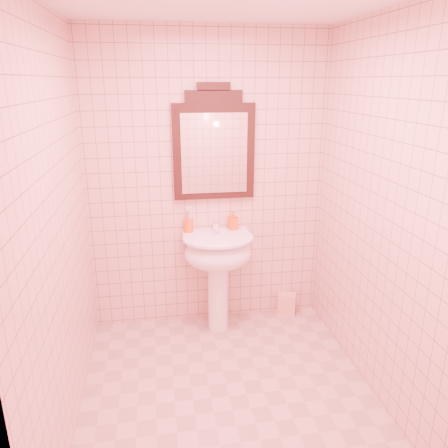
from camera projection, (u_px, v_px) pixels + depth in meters
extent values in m
plane|color=#C7A28F|center=(229.00, 396.00, 3.03)|extent=(2.20, 2.20, 0.00)
cube|color=beige|center=(208.00, 185.00, 3.67)|extent=(2.00, 0.02, 2.50)
cylinder|color=white|center=(218.00, 292.00, 3.75)|extent=(0.17, 0.17, 0.70)
ellipsoid|color=white|center=(218.00, 253.00, 3.61)|extent=(0.56, 0.46, 0.28)
cube|color=white|center=(215.00, 234.00, 3.73)|extent=(0.56, 0.15, 0.05)
cylinder|color=white|center=(218.00, 238.00, 3.57)|extent=(0.58, 0.58, 0.02)
cylinder|color=white|center=(215.00, 225.00, 3.71)|extent=(0.04, 0.04, 0.09)
cylinder|color=white|center=(216.00, 223.00, 3.65)|extent=(0.02, 0.10, 0.02)
cylinder|color=white|center=(217.00, 228.00, 3.61)|extent=(0.02, 0.02, 0.04)
cube|color=white|center=(215.00, 219.00, 3.70)|extent=(0.01, 0.07, 0.01)
cube|color=black|center=(214.00, 152.00, 3.56)|extent=(0.67, 0.05, 0.78)
cube|color=black|center=(214.00, 96.00, 3.43)|extent=(0.45, 0.05, 0.10)
cube|color=black|center=(213.00, 86.00, 3.40)|extent=(0.26, 0.05, 0.06)
cube|color=white|center=(214.00, 154.00, 3.54)|extent=(0.54, 0.01, 0.65)
cylinder|color=#DC4F12|center=(188.00, 226.00, 3.68)|extent=(0.09, 0.09, 0.11)
cylinder|color=silver|center=(191.00, 221.00, 3.67)|extent=(0.01, 0.01, 0.20)
cylinder|color=#338CD8|center=(187.00, 220.00, 3.68)|extent=(0.01, 0.01, 0.20)
cylinder|color=#E5334C|center=(187.00, 221.00, 3.65)|extent=(0.01, 0.01, 0.20)
imported|color=#DA5112|center=(233.00, 220.00, 3.73)|extent=(0.09, 0.09, 0.16)
cube|color=#E69E87|center=(286.00, 303.00, 4.08)|extent=(0.19, 0.16, 0.20)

